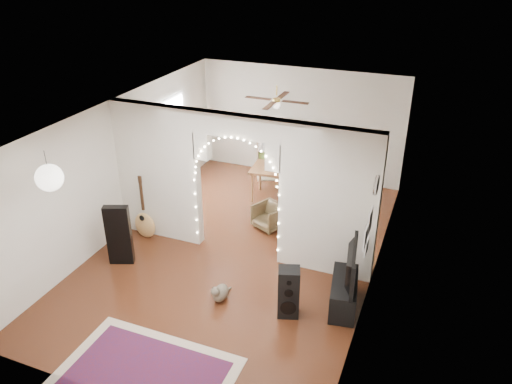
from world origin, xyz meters
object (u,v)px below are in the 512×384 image
at_px(bookcase, 284,152).
at_px(dining_chair_right, 312,244).
at_px(floor_speaker, 288,292).
at_px(media_console, 344,293).
at_px(dining_chair_left, 269,216).
at_px(dining_table, 279,171).
at_px(acoustic_guitar, 144,215).

height_order(bookcase, dining_chair_right, bookcase).
xyz_separation_m(floor_speaker, media_console, (0.76, 0.51, -0.17)).
distance_m(bookcase, dining_chair_left, 2.48).
bearing_deg(media_console, floor_speaker, -155.32).
bearing_deg(bookcase, media_console, -83.88).
height_order(dining_chair_left, dining_chair_right, dining_chair_left).
height_order(dining_table, dining_chair_left, dining_table).
relative_size(acoustic_guitar, bookcase, 0.83).
relative_size(floor_speaker, dining_table, 0.67).
bearing_deg(dining_chair_left, media_console, -18.78).
xyz_separation_m(floor_speaker, bookcase, (-1.69, 4.79, 0.26)).
bearing_deg(dining_table, bookcase, 96.79).
bearing_deg(floor_speaker, acoustic_guitar, 142.49).
distance_m(dining_table, dining_chair_right, 2.40).
xyz_separation_m(acoustic_guitar, floor_speaker, (3.35, -1.14, -0.07)).
xyz_separation_m(bookcase, dining_table, (0.24, -1.11, -0.00)).
height_order(acoustic_guitar, dining_chair_right, acoustic_guitar).
relative_size(media_console, bookcase, 0.73).
bearing_deg(dining_chair_right, media_console, -30.93).
height_order(bookcase, dining_chair_left, bookcase).
bearing_deg(bookcase, dining_chair_right, -86.45).
xyz_separation_m(dining_table, dining_chair_right, (1.34, -1.94, -0.43)).
bearing_deg(bookcase, acoustic_guitar, -138.18).
bearing_deg(floor_speaker, dining_chair_left, 97.95).
relative_size(media_console, dining_table, 0.79).
bearing_deg(dining_chair_right, acoustic_guitar, -146.15).
relative_size(dining_table, dining_chair_left, 2.24).
bearing_deg(dining_chair_left, dining_chair_right, -6.29).
height_order(media_console, dining_chair_left, dining_chair_left).
distance_m(dining_table, dining_chair_left, 1.37).
height_order(floor_speaker, dining_chair_right, floor_speaker).
xyz_separation_m(media_console, dining_chair_left, (-1.97, 1.89, 0.01)).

